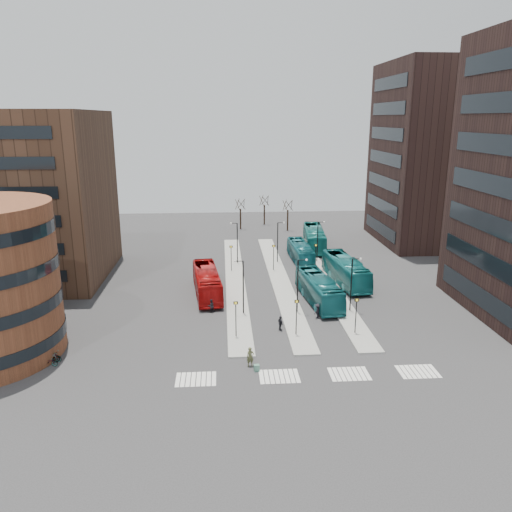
{
  "coord_description": "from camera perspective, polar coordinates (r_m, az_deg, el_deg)",
  "views": [
    {
      "loc": [
        -5.56,
        -33.59,
        21.07
      ],
      "look_at": [
        -1.58,
        24.06,
        5.0
      ],
      "focal_mm": 35.0,
      "sensor_mm": 36.0,
      "label": 1
    }
  ],
  "objects": [
    {
      "name": "bicycle_near",
      "position": [
        48.24,
        -22.62,
        -11.07
      ],
      "size": [
        1.72,
        0.82,
        0.87
      ],
      "primitive_type": "imported",
      "rotation": [
        0.0,
        0.0,
        1.42
      ],
      "color": "gray",
      "rests_on": "ground"
    },
    {
      "name": "suitcase",
      "position": [
        43.97,
        0.07,
        -12.66
      ],
      "size": [
        0.52,
        0.44,
        0.58
      ],
      "primitive_type": "cube",
      "rotation": [
        0.0,
        0.0,
        0.18
      ],
      "color": "navy",
      "rests_on": "ground"
    },
    {
      "name": "traveller",
      "position": [
        44.46,
        -0.66,
        -11.46
      ],
      "size": [
        0.71,
        0.53,
        1.78
      ],
      "primitive_type": "imported",
      "rotation": [
        0.0,
        0.0,
        0.18
      ],
      "color": "#4C4F2F",
      "rests_on": "ground"
    },
    {
      "name": "island_mid",
      "position": [
        67.39,
        2.7,
        -2.63
      ],
      "size": [
        2.5,
        45.0,
        0.15
      ],
      "primitive_type": "cube",
      "color": "gray",
      "rests_on": "ground"
    },
    {
      "name": "lamp_posts",
      "position": [
        64.54,
        3.5,
        -0.21
      ],
      "size": [
        14.04,
        20.24,
        6.12
      ],
      "color": "black",
      "rests_on": "ground"
    },
    {
      "name": "office_block",
      "position": [
        74.0,
        -26.66,
        6.08
      ],
      "size": [
        25.0,
        20.12,
        22.0
      ],
      "color": "#462E20",
      "rests_on": "ground"
    },
    {
      "name": "bicycle_mid",
      "position": [
        48.7,
        -22.42,
        -10.75
      ],
      "size": [
        1.62,
        0.91,
        0.94
      ],
      "primitive_type": "imported",
      "rotation": [
        0.0,
        0.0,
        1.89
      ],
      "color": "gray",
      "rests_on": "ground"
    },
    {
      "name": "red_bus",
      "position": [
        61.46,
        -5.64,
        -2.96
      ],
      "size": [
        4.05,
        12.04,
        3.29
      ],
      "primitive_type": "imported",
      "rotation": [
        0.0,
        0.0,
        0.11
      ],
      "color": "#A50C0C",
      "rests_on": "ground"
    },
    {
      "name": "commuter_b",
      "position": [
        51.52,
        2.81,
        -7.67
      ],
      "size": [
        0.69,
        0.99,
        1.56
      ],
      "primitive_type": "imported",
      "rotation": [
        0.0,
        0.0,
        1.95
      ],
      "color": "black",
      "rests_on": "ground"
    },
    {
      "name": "teal_bus_b",
      "position": [
        75.63,
        5.1,
        0.44
      ],
      "size": [
        2.84,
        10.51,
        2.9
      ],
      "primitive_type": "imported",
      "rotation": [
        0.0,
        0.0,
        0.04
      ],
      "color": "#16646E",
      "rests_on": "ground"
    },
    {
      "name": "bicycle_far",
      "position": [
        48.98,
        -22.3,
        -10.56
      ],
      "size": [
        1.94,
        1.05,
        0.97
      ],
      "primitive_type": "imported",
      "rotation": [
        0.0,
        0.0,
        1.34
      ],
      "color": "gray",
      "rests_on": "ground"
    },
    {
      "name": "island_left",
      "position": [
        66.98,
        -2.41,
        -2.74
      ],
      "size": [
        2.5,
        45.0,
        0.15
      ],
      "primitive_type": "cube",
      "color": "gray",
      "rests_on": "ground"
    },
    {
      "name": "crosswalk_stripes",
      "position": [
        43.7,
        6.36,
        -13.38
      ],
      "size": [
        22.35,
        2.4,
        0.01
      ],
      "color": "silver",
      "rests_on": "ground"
    },
    {
      "name": "commuter_c",
      "position": [
        54.97,
        7.03,
        -6.22
      ],
      "size": [
        1.14,
        1.16,
        1.6
      ],
      "primitive_type": "imported",
      "rotation": [
        0.0,
        0.0,
        3.95
      ],
      "color": "black",
      "rests_on": "ground"
    },
    {
      "name": "sign_poles",
      "position": [
        60.01,
        3.11,
        -2.6
      ],
      "size": [
        12.45,
        22.12,
        3.65
      ],
      "color": "black",
      "rests_on": "ground"
    },
    {
      "name": "tower_far",
      "position": [
        91.83,
        20.57,
        10.79
      ],
      "size": [
        20.12,
        20.0,
        30.0
      ],
      "color": "black",
      "rests_on": "ground"
    },
    {
      "name": "bare_trees",
      "position": [
        98.33,
        0.93,
        4.79
      ],
      "size": [
        10.97,
        8.14,
        5.9
      ],
      "color": "black",
      "rests_on": "ground"
    },
    {
      "name": "teal_bus_a",
      "position": [
        59.22,
        7.18,
        -3.76
      ],
      "size": [
        3.97,
        11.85,
        3.24
      ],
      "primitive_type": "imported",
      "rotation": [
        0.0,
        0.0,
        0.11
      ],
      "color": "#135C61",
      "rests_on": "ground"
    },
    {
      "name": "island_right",
      "position": [
        68.32,
        7.71,
        -2.5
      ],
      "size": [
        2.5,
        45.0,
        0.15
      ],
      "primitive_type": "cube",
      "color": "gray",
      "rests_on": "ground"
    },
    {
      "name": "commuter_a",
      "position": [
        56.26,
        -5.15,
        -5.68
      ],
      "size": [
        0.91,
        0.82,
        1.53
      ],
      "primitive_type": "imported",
      "rotation": [
        0.0,
        0.0,
        3.55
      ],
      "color": "black",
      "rests_on": "ground"
    },
    {
      "name": "teal_bus_c",
      "position": [
        66.58,
        10.2,
        -1.63
      ],
      "size": [
        4.0,
        12.4,
        3.39
      ],
      "primitive_type": "imported",
      "rotation": [
        0.0,
        0.0,
        0.1
      ],
      "color": "#156A6D",
      "rests_on": "ground"
    },
    {
      "name": "teal_bus_d",
      "position": [
        83.48,
        6.67,
        2.07
      ],
      "size": [
        4.29,
        12.96,
        3.54
      ],
      "primitive_type": "imported",
      "rotation": [
        0.0,
        0.0,
        -0.1
      ],
      "color": "#156D6A",
      "rests_on": "ground"
    },
    {
      "name": "ground",
      "position": [
        40.04,
        4.83,
        -16.27
      ],
      "size": [
        160.0,
        160.0,
        0.0
      ],
      "primitive_type": "plane",
      "color": "#2A2A2D",
      "rests_on": "ground"
    }
  ]
}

